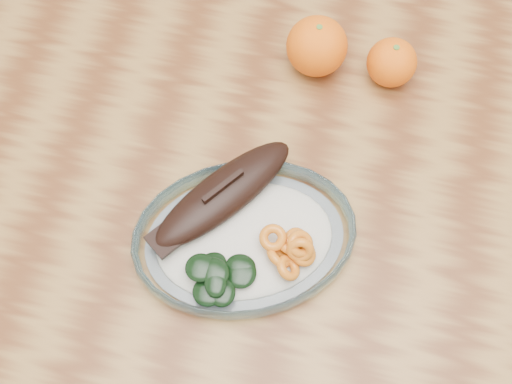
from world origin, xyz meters
TOP-DOWN VIEW (x-y plane):
  - ground at (0.00, 0.00)m, footprint 3.00×3.00m
  - dining_table at (0.00, 0.00)m, footprint 1.20×0.80m
  - plated_meal at (-0.06, -0.09)m, footprint 0.64×0.64m
  - orange_left at (-0.03, 0.18)m, footprint 0.08×0.08m
  - orange_right at (0.07, 0.19)m, footprint 0.07×0.07m

SIDE VIEW (x-z plane):
  - ground at x=0.00m, z-range 0.00..0.00m
  - dining_table at x=0.00m, z-range 0.28..1.03m
  - plated_meal at x=-0.06m, z-range 0.73..0.81m
  - orange_right at x=0.07m, z-range 0.75..0.82m
  - orange_left at x=-0.03m, z-range 0.75..0.83m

